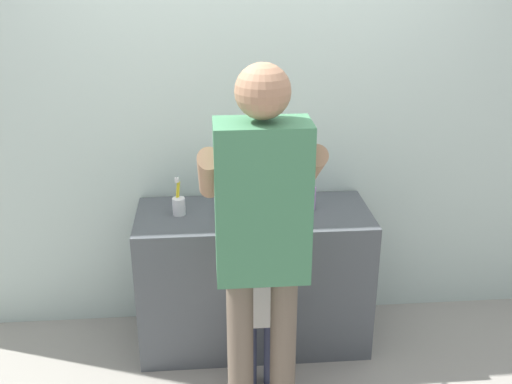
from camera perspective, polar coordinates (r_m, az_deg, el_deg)
name	(u,v)px	position (r m, az deg, el deg)	size (l,w,h in m)	color
ground_plane	(258,369)	(3.48, 0.22, -16.34)	(14.00, 14.00, 0.00)	#9E998E
back_wall	(249,103)	(3.44, -0.67, 8.41)	(4.40, 0.08, 2.70)	silver
vanity_cabinet	(254,278)	(3.50, -0.21, -8.06)	(1.28, 0.54, 0.81)	#4C5156
sink_basin	(254,205)	(3.27, -0.19, -1.20)	(0.33, 0.33, 0.11)	white
faucet	(251,187)	(3.45, -0.47, 0.51)	(0.18, 0.14, 0.18)	#B7BABF
toothbrush_cup	(179,205)	(3.30, -7.28, -1.23)	(0.07, 0.07, 0.21)	silver
soap_bottle	(310,198)	(3.35, 5.13, -0.53)	(0.06, 0.06, 0.16)	#B27FC6
child_toddler	(260,302)	(3.11, 0.40, -10.27)	(0.26, 0.26, 0.84)	#2D334C
adult_parent	(262,223)	(2.63, 0.56, -2.98)	(0.54, 0.57, 1.75)	#6B5B4C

